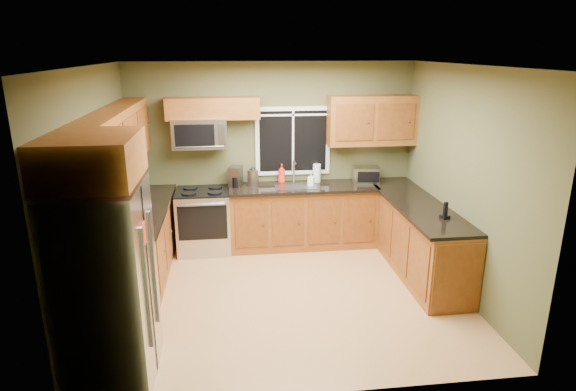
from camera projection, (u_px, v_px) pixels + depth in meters
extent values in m
plane|color=tan|center=(287.00, 294.00, 5.88)|extent=(4.20, 4.20, 0.00)
plane|color=white|center=(287.00, 65.00, 5.09)|extent=(4.20, 4.20, 0.00)
plane|color=#4F502E|center=(273.00, 155.00, 7.19)|extent=(4.20, 0.00, 4.20)
plane|color=#4F502E|center=(315.00, 251.00, 3.77)|extent=(4.20, 0.00, 4.20)
plane|color=#4F502E|center=(96.00, 194.00, 5.24)|extent=(0.00, 3.60, 3.60)
plane|color=#4F502E|center=(462.00, 182.00, 5.73)|extent=(0.00, 3.60, 3.60)
cube|color=white|center=(293.00, 141.00, 7.15)|extent=(1.12, 0.03, 1.02)
cube|color=black|center=(293.00, 141.00, 7.14)|extent=(1.00, 0.01, 0.90)
cube|color=white|center=(293.00, 141.00, 7.14)|extent=(0.03, 0.01, 0.90)
cube|color=white|center=(293.00, 115.00, 7.02)|extent=(1.00, 0.01, 0.03)
cube|color=brown|center=(140.00, 252.00, 5.99)|extent=(0.60, 2.65, 0.90)
cube|color=black|center=(138.00, 216.00, 5.85)|extent=(0.65, 2.65, 0.04)
cube|color=brown|center=(303.00, 217.00, 7.22)|extent=(2.17, 0.60, 0.90)
cube|color=black|center=(303.00, 187.00, 7.06)|extent=(2.17, 0.65, 0.04)
cube|color=brown|center=(415.00, 236.00, 6.48)|extent=(0.60, 2.50, 0.90)
cube|color=brown|center=(458.00, 279.00, 5.28)|extent=(0.56, 0.02, 0.82)
cube|color=black|center=(416.00, 203.00, 6.34)|extent=(0.65, 2.50, 0.04)
cube|color=brown|center=(117.00, 140.00, 5.56)|extent=(0.33, 2.65, 0.72)
cube|color=brown|center=(213.00, 108.00, 6.72)|extent=(1.30, 0.33, 0.30)
cube|color=brown|center=(372.00, 120.00, 7.05)|extent=(1.30, 0.33, 0.72)
cube|color=brown|center=(91.00, 159.00, 3.85)|extent=(0.72, 0.90, 0.38)
cube|color=#B7B7BC|center=(107.00, 286.00, 4.18)|extent=(0.72, 0.90, 1.80)
cube|color=slate|center=(147.00, 289.00, 4.02)|extent=(0.03, 0.04, 1.10)
cube|color=slate|center=(153.00, 268.00, 4.40)|extent=(0.03, 0.04, 1.10)
cube|color=black|center=(150.00, 283.00, 4.22)|extent=(0.01, 0.02, 1.78)
cube|color=red|center=(144.00, 234.00, 3.98)|extent=(0.01, 0.14, 0.20)
cube|color=#B7B7BC|center=(204.00, 221.00, 7.02)|extent=(0.76, 0.65, 0.90)
cube|color=black|center=(202.00, 192.00, 6.89)|extent=(0.76, 0.64, 0.03)
cube|color=black|center=(203.00, 223.00, 6.68)|extent=(0.68, 0.02, 0.50)
cylinder|color=slate|center=(202.00, 205.00, 6.58)|extent=(0.64, 0.04, 0.04)
cylinder|color=black|center=(189.00, 193.00, 6.73)|extent=(0.20, 0.20, 0.01)
cylinder|color=black|center=(215.00, 192.00, 6.77)|extent=(0.20, 0.20, 0.01)
cylinder|color=black|center=(190.00, 188.00, 6.99)|extent=(0.20, 0.20, 0.01)
cylinder|color=black|center=(215.00, 187.00, 7.04)|extent=(0.20, 0.20, 0.01)
cube|color=#B7B7BC|center=(200.00, 133.00, 6.78)|extent=(0.76, 0.38, 0.42)
cube|color=black|center=(195.00, 135.00, 6.58)|extent=(0.54, 0.01, 0.30)
cube|color=slate|center=(222.00, 135.00, 6.63)|extent=(0.10, 0.01, 0.30)
cylinder|color=slate|center=(200.00, 147.00, 6.62)|extent=(0.66, 0.02, 0.02)
cube|color=slate|center=(296.00, 186.00, 7.04)|extent=(0.60, 0.42, 0.02)
cylinder|color=#B7B7BC|center=(294.00, 172.00, 7.18)|extent=(0.03, 0.03, 0.34)
cylinder|color=#B7B7BC|center=(295.00, 162.00, 7.06)|extent=(0.03, 0.18, 0.03)
cube|color=#B7B7BC|center=(366.00, 175.00, 7.21)|extent=(0.41, 0.33, 0.24)
cube|color=black|center=(369.00, 177.00, 7.07)|extent=(0.32, 0.06, 0.16)
cube|color=slate|center=(235.00, 176.00, 7.02)|extent=(0.23, 0.25, 0.29)
cylinder|color=black|center=(236.00, 182.00, 6.97)|extent=(0.13, 0.13, 0.15)
cylinder|color=#B7B7BC|center=(253.00, 178.00, 7.04)|extent=(0.20, 0.20, 0.24)
cone|color=black|center=(253.00, 168.00, 7.00)|extent=(0.13, 0.13, 0.07)
cylinder|color=white|center=(317.00, 173.00, 7.23)|extent=(0.15, 0.15, 0.27)
cylinder|color=slate|center=(317.00, 164.00, 7.19)|extent=(0.03, 0.03, 0.04)
imported|color=red|center=(282.00, 173.00, 7.19)|extent=(0.11, 0.11, 0.28)
imported|color=white|center=(311.00, 179.00, 7.06)|extent=(0.11, 0.11, 0.19)
cube|color=black|center=(445.00, 217.00, 5.71)|extent=(0.11, 0.11, 0.04)
cube|color=black|center=(446.00, 209.00, 5.68)|extent=(0.05, 0.04, 0.16)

